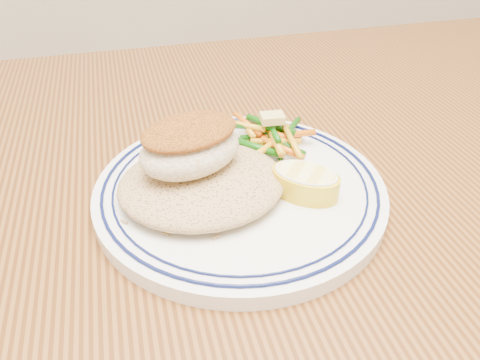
% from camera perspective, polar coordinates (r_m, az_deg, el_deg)
% --- Properties ---
extents(dining_table, '(1.50, 0.90, 0.75)m').
position_cam_1_polar(dining_table, '(0.51, -0.78, -11.47)').
color(dining_table, '#4E290F').
rests_on(dining_table, ground).
extents(plate, '(0.27, 0.27, 0.02)m').
position_cam_1_polar(plate, '(0.44, 0.00, -1.11)').
color(plate, white).
rests_on(plate, dining_table).
extents(rice_pilaf, '(0.15, 0.13, 0.03)m').
position_cam_1_polar(rice_pilaf, '(0.42, -4.65, -0.01)').
color(rice_pilaf, '#A78453').
rests_on(rice_pilaf, plate).
extents(fish_fillet, '(0.11, 0.10, 0.05)m').
position_cam_1_polar(fish_fillet, '(0.41, -6.13, 4.23)').
color(fish_fillet, beige).
rests_on(fish_fillet, rice_pilaf).
extents(vegetable_pile, '(0.10, 0.10, 0.03)m').
position_cam_1_polar(vegetable_pile, '(0.49, 3.34, 5.10)').
color(vegetable_pile, '#104E09').
rests_on(vegetable_pile, plate).
extents(butter_pat, '(0.03, 0.02, 0.01)m').
position_cam_1_polar(butter_pat, '(0.49, 3.96, 7.54)').
color(butter_pat, '#D6C369').
rests_on(butter_pat, vegetable_pile).
extents(lemon_wedge, '(0.08, 0.08, 0.02)m').
position_cam_1_polar(lemon_wedge, '(0.43, 7.97, -0.19)').
color(lemon_wedge, yellow).
rests_on(lemon_wedge, plate).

